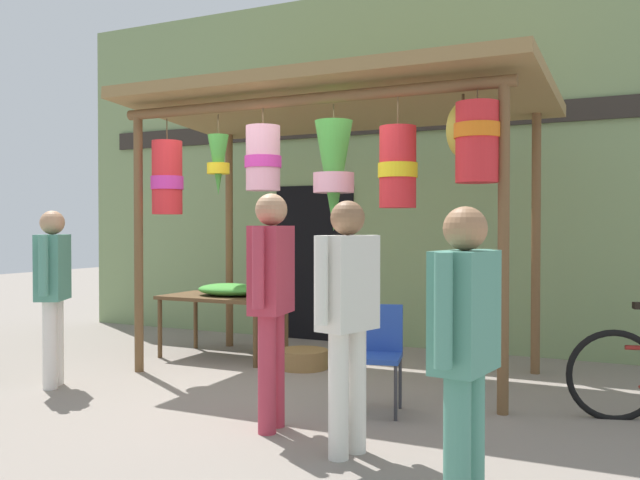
# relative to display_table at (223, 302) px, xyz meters

# --- Properties ---
(ground_plane) EXTENTS (30.00, 30.00, 0.00)m
(ground_plane) POSITION_rel_display_table_xyz_m (1.28, -0.99, -0.63)
(ground_plane) COLOR gray
(shop_facade) EXTENTS (9.15, 0.29, 4.41)m
(shop_facade) POSITION_rel_display_table_xyz_m (1.27, 1.65, 1.58)
(shop_facade) COLOR #7A9360
(shop_facade) RESTS_ON ground_plane
(market_stall_canopy) EXTENTS (4.13, 2.15, 2.86)m
(market_stall_canopy) POSITION_rel_display_table_xyz_m (1.55, -0.42, 1.81)
(market_stall_canopy) COLOR brown
(market_stall_canopy) RESTS_ON ground_plane
(display_table) EXTENTS (1.35, 0.77, 0.70)m
(display_table) POSITION_rel_display_table_xyz_m (0.00, 0.00, 0.00)
(display_table) COLOR brown
(display_table) RESTS_ON ground_plane
(flower_heap_on_table) EXTENTS (0.75, 0.53, 0.14)m
(flower_heap_on_table) POSITION_rel_display_table_xyz_m (0.09, 0.01, 0.14)
(flower_heap_on_table) COLOR green
(flower_heap_on_table) RESTS_ON display_table
(folding_chair) EXTENTS (0.48, 0.48, 0.84)m
(folding_chair) POSITION_rel_display_table_xyz_m (2.36, -1.34, -0.12)
(folding_chair) COLOR #2347A8
(folding_chair) RESTS_ON ground_plane
(wicker_basket_by_table) EXTENTS (0.52, 0.52, 0.19)m
(wicker_basket_by_table) POSITION_rel_display_table_xyz_m (1.08, -0.14, -0.53)
(wicker_basket_by_table) COLOR olive
(wicker_basket_by_table) RESTS_ON ground_plane
(vendor_in_orange) EXTENTS (0.28, 0.59, 1.71)m
(vendor_in_orange) POSITION_rel_display_table_xyz_m (1.87, -2.16, 0.39)
(vendor_in_orange) COLOR #B23347
(vendor_in_orange) RESTS_ON ground_plane
(customer_foreground) EXTENTS (0.32, 0.58, 1.64)m
(customer_foreground) POSITION_rel_display_table_xyz_m (2.58, -2.43, 0.34)
(customer_foreground) COLOR silver
(customer_foreground) RESTS_ON ground_plane
(shopper_by_bananas) EXTENTS (0.27, 0.59, 1.57)m
(shopper_by_bananas) POSITION_rel_display_table_xyz_m (3.53, -3.18, 0.29)
(shopper_by_bananas) COLOR #4C8E7A
(shopper_by_bananas) RESTS_ON ground_plane
(passerby_at_right) EXTENTS (0.39, 0.53, 1.62)m
(passerby_at_right) POSITION_rel_display_table_xyz_m (-0.60, -1.87, 0.32)
(passerby_at_right) COLOR silver
(passerby_at_right) RESTS_ON ground_plane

